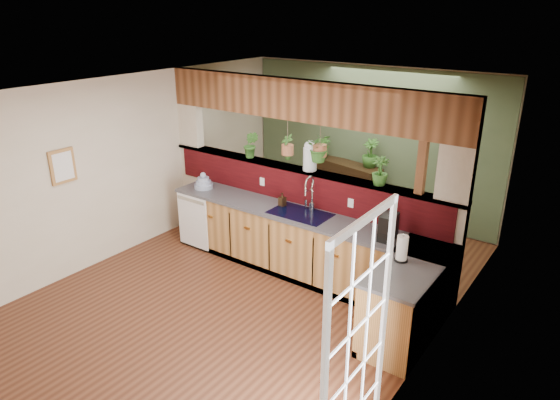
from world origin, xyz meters
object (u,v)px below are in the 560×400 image
Objects in this scene: shelving_console at (345,187)px; dish_stack at (203,183)px; paper_towel at (402,249)px; glass_jar at (310,155)px; faucet at (310,192)px; soap_dispenser at (282,199)px; coffee_maker at (388,228)px.

dish_stack is at bearing -105.27° from shelving_console.
glass_jar is (-1.72, 0.84, 0.56)m from paper_towel.
dish_stack is (-1.80, -0.17, -0.19)m from faucet.
shelving_console is at bearing 62.41° from dish_stack.
dish_stack is 0.68× the size of glass_jar.
paper_towel reaches higher than soap_dispenser.
faucet is 1.60× the size of paper_towel.
coffee_maker reaches higher than soap_dispenser.
paper_towel reaches higher than shelving_console.
shelving_console is at bearing 95.06° from soap_dispenser.
paper_towel is (3.37, -0.44, 0.07)m from dish_stack.
paper_towel is 0.75× the size of glass_jar.
shelving_console is at bearing 123.22° from coffee_maker.
coffee_maker reaches higher than dish_stack.
dish_stack is 0.91× the size of coffee_maker.
soap_dispenser is (1.39, 0.11, 0.02)m from dish_stack.
soap_dispenser is at bearing -171.18° from faucet.
faucet is at bearing 5.45° from dish_stack.
glass_jar is 2.24m from shelving_console.
paper_towel is at bearing -39.27° from shelving_console.
paper_towel is 1.99m from glass_jar.
glass_jar is (1.65, 0.39, 0.62)m from dish_stack.
glass_jar reaches higher than shelving_console.
coffee_maker is (3.03, -0.04, 0.07)m from dish_stack.
soap_dispenser is at bearing 4.45° from dish_stack.
faucet is 2.31m from shelving_console.
soap_dispenser is 0.60× the size of paper_towel.
soap_dispenser reaches higher than shelving_console.
shelving_console is at bearing 128.41° from paper_towel.
glass_jar is at bearing 124.61° from faucet.
faucet reaches higher than paper_towel.
faucet reaches higher than shelving_console.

